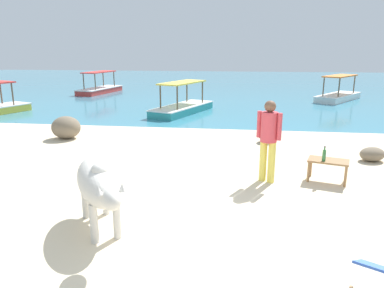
{
  "coord_description": "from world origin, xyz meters",
  "views": [
    {
      "loc": [
        0.64,
        -4.79,
        2.6
      ],
      "look_at": [
        -0.41,
        3.0,
        0.55
      ],
      "focal_mm": 34.05,
      "sensor_mm": 36.0,
      "label": 1
    }
  ],
  "objects_px": {
    "low_bench_table": "(328,164)",
    "boat_red": "(100,88)",
    "bottle": "(324,155)",
    "cow": "(99,183)",
    "person_standing": "(269,135)",
    "boat_teal": "(182,106)",
    "boat_white": "(338,95)"
  },
  "relations": [
    {
      "from": "low_bench_table",
      "to": "boat_red",
      "type": "bearing_deg",
      "value": 142.57
    },
    {
      "from": "bottle",
      "to": "cow",
      "type": "bearing_deg",
      "value": -146.35
    },
    {
      "from": "person_standing",
      "to": "boat_teal",
      "type": "distance_m",
      "value": 8.47
    },
    {
      "from": "person_standing",
      "to": "boat_white",
      "type": "xyz_separation_m",
      "value": [
        4.48,
        12.81,
        -0.7
      ]
    },
    {
      "from": "cow",
      "to": "boat_white",
      "type": "height_order",
      "value": "boat_white"
    },
    {
      "from": "bottle",
      "to": "boat_white",
      "type": "xyz_separation_m",
      "value": [
        3.4,
        12.75,
        -0.32
      ]
    },
    {
      "from": "cow",
      "to": "bottle",
      "type": "distance_m",
      "value": 4.34
    },
    {
      "from": "low_bench_table",
      "to": "bottle",
      "type": "distance_m",
      "value": 0.24
    },
    {
      "from": "bottle",
      "to": "boat_teal",
      "type": "xyz_separation_m",
      "value": [
        -4.04,
        7.84,
        -0.32
      ]
    },
    {
      "from": "cow",
      "to": "low_bench_table",
      "type": "bearing_deg",
      "value": 92.65
    },
    {
      "from": "cow",
      "to": "boat_red",
      "type": "height_order",
      "value": "boat_red"
    },
    {
      "from": "boat_white",
      "to": "boat_red",
      "type": "distance_m",
      "value": 13.65
    },
    {
      "from": "boat_white",
      "to": "boat_teal",
      "type": "distance_m",
      "value": 8.91
    },
    {
      "from": "person_standing",
      "to": "boat_red",
      "type": "height_order",
      "value": "person_standing"
    },
    {
      "from": "bottle",
      "to": "boat_white",
      "type": "bearing_deg",
      "value": 75.08
    },
    {
      "from": "boat_red",
      "to": "boat_teal",
      "type": "xyz_separation_m",
      "value": [
        6.12,
        -6.44,
        0.0
      ]
    },
    {
      "from": "boat_teal",
      "to": "cow",
      "type": "bearing_deg",
      "value": 22.93
    },
    {
      "from": "low_bench_table",
      "to": "person_standing",
      "type": "bearing_deg",
      "value": -156.04
    },
    {
      "from": "cow",
      "to": "boat_red",
      "type": "distance_m",
      "value": 17.93
    },
    {
      "from": "bottle",
      "to": "person_standing",
      "type": "height_order",
      "value": "person_standing"
    },
    {
      "from": "low_bench_table",
      "to": "boat_red",
      "type": "xyz_separation_m",
      "value": [
        -10.28,
        14.19,
        -0.12
      ]
    },
    {
      "from": "boat_teal",
      "to": "boat_red",
      "type": "bearing_deg",
      "value": -115.92
    },
    {
      "from": "cow",
      "to": "boat_teal",
      "type": "height_order",
      "value": "boat_teal"
    },
    {
      "from": "bottle",
      "to": "boat_red",
      "type": "height_order",
      "value": "boat_red"
    },
    {
      "from": "cow",
      "to": "boat_teal",
      "type": "xyz_separation_m",
      "value": [
        -0.43,
        10.24,
        -0.46
      ]
    },
    {
      "from": "low_bench_table",
      "to": "bottle",
      "type": "xyz_separation_m",
      "value": [
        -0.11,
        -0.09,
        0.19
      ]
    },
    {
      "from": "low_bench_table",
      "to": "boat_teal",
      "type": "height_order",
      "value": "boat_teal"
    },
    {
      "from": "person_standing",
      "to": "boat_white",
      "type": "relative_size",
      "value": 0.44
    },
    {
      "from": "person_standing",
      "to": "low_bench_table",
      "type": "bearing_deg",
      "value": 125.62
    },
    {
      "from": "person_standing",
      "to": "boat_teal",
      "type": "bearing_deg",
      "value": -131.17
    },
    {
      "from": "low_bench_table",
      "to": "bottle",
      "type": "bearing_deg",
      "value": -124.71
    },
    {
      "from": "boat_red",
      "to": "boat_teal",
      "type": "distance_m",
      "value": 8.89
    }
  ]
}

